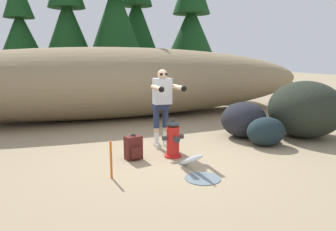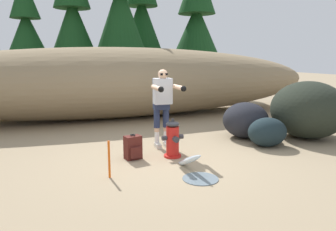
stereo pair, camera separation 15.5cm
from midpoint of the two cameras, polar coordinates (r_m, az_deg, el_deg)
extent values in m
cube|color=#998466|center=(6.19, -0.95, -7.40)|extent=(56.00, 56.00, 0.04)
ellipsoid|color=#897556|center=(10.16, -9.87, 5.85)|extent=(14.05, 3.20, 2.19)
cylinder|color=red|center=(6.12, 0.16, -7.22)|extent=(0.33, 0.33, 0.04)
cylinder|color=red|center=(6.04, 0.16, -4.55)|extent=(0.24, 0.24, 0.55)
ellipsoid|color=#333338|center=(5.96, 0.16, -1.53)|extent=(0.25, 0.25, 0.10)
cylinder|color=#333338|center=(5.95, 0.16, -0.82)|extent=(0.06, 0.06, 0.05)
cylinder|color=#333338|center=(5.96, -1.33, -4.09)|extent=(0.09, 0.09, 0.09)
cylinder|color=#333338|center=(6.08, 1.62, -3.80)|extent=(0.09, 0.09, 0.09)
cylinder|color=#333338|center=(5.87, 0.77, -4.32)|extent=(0.11, 0.09, 0.11)
ellipsoid|color=silver|center=(5.48, 2.89, -8.13)|extent=(0.10, 1.08, 0.59)
cylinder|color=slate|center=(5.09, 5.37, -11.18)|extent=(0.57, 0.57, 0.01)
cube|color=beige|center=(6.77, -0.97, -5.26)|extent=(0.11, 0.26, 0.09)
cylinder|color=white|center=(6.79, -1.13, -3.79)|extent=(0.10, 0.10, 0.24)
cylinder|color=#DBAD89|center=(6.75, -1.13, -2.45)|extent=(0.10, 0.10, 0.09)
cylinder|color=#232D4C|center=(6.70, -1.14, -0.36)|extent=(0.13, 0.13, 0.42)
cube|color=beige|center=(6.72, -2.60, -5.41)|extent=(0.11, 0.26, 0.09)
cylinder|color=white|center=(6.73, -2.75, -3.92)|extent=(0.10, 0.10, 0.24)
cylinder|color=#DBAD89|center=(6.69, -2.76, -2.57)|extent=(0.10, 0.10, 0.09)
cylinder|color=#232D4C|center=(6.64, -2.78, -0.46)|extent=(0.13, 0.13, 0.42)
cube|color=#232D4C|center=(6.63, -1.97, 1.78)|extent=(0.33, 0.22, 0.16)
cube|color=#B7BCC6|center=(6.50, -1.75, 4.39)|extent=(0.37, 0.26, 0.53)
cube|color=black|center=(6.68, -2.26, 4.78)|extent=(0.29, 0.17, 0.40)
sphere|color=#DBAD89|center=(6.45, -1.71, 7.40)|extent=(0.20, 0.20, 0.20)
cube|color=black|center=(6.37, -1.48, 7.41)|extent=(0.15, 0.03, 0.04)
cylinder|color=#DBAD89|center=(6.21, 1.21, 5.07)|extent=(0.12, 0.58, 0.09)
sphere|color=black|center=(5.96, 2.11, 4.84)|extent=(0.11, 0.11, 0.11)
cylinder|color=#DBAD89|center=(6.07, -2.70, 4.94)|extent=(0.12, 0.58, 0.09)
sphere|color=black|center=(5.81, -1.95, 4.70)|extent=(0.11, 0.11, 0.11)
cube|color=#511E19|center=(5.97, -6.99, -5.75)|extent=(0.34, 0.26, 0.44)
cube|color=#511E19|center=(5.88, -6.39, -6.66)|extent=(0.22, 0.10, 0.20)
torus|color=black|center=(5.91, -7.04, -3.51)|extent=(0.10, 0.10, 0.02)
cube|color=black|center=(6.11, -6.79, -5.38)|extent=(0.06, 0.04, 0.37)
cube|color=black|center=(6.04, -8.19, -5.60)|extent=(0.06, 0.04, 0.37)
ellipsoid|color=#242A21|center=(8.15, 22.94, 1.06)|extent=(1.93, 1.99, 1.34)
ellipsoid|color=black|center=(7.71, 12.91, -0.74)|extent=(1.29, 1.27, 0.84)
ellipsoid|color=#19272C|center=(7.10, 16.60, -2.77)|extent=(0.91, 0.74, 0.62)
cylinder|color=#47331E|center=(15.07, -24.68, 5.48)|extent=(0.23, 0.23, 1.66)
cone|color=#143D19|center=(15.06, -25.24, 12.80)|extent=(1.90, 1.90, 2.19)
cylinder|color=#47331E|center=(14.87, -17.35, 5.29)|extent=(0.29, 0.29, 1.34)
cone|color=#143D19|center=(14.86, -17.82, 13.92)|extent=(2.42, 2.42, 3.14)
cylinder|color=#47331E|center=(14.58, -9.40, 6.13)|extent=(0.30, 0.30, 1.65)
cone|color=#143D19|center=(14.62, -9.71, 16.24)|extent=(2.54, 2.54, 3.50)
cylinder|color=#47331E|center=(16.76, -5.77, 6.62)|extent=(0.30, 0.30, 1.58)
cone|color=#143D19|center=(16.78, -5.93, 15.14)|extent=(2.50, 2.50, 3.41)
cylinder|color=#47331E|center=(16.56, 3.79, 6.21)|extent=(0.35, 0.35, 1.35)
cone|color=#143D19|center=(16.55, 3.88, 14.08)|extent=(2.88, 2.88, 3.19)
cylinder|color=#E55914|center=(5.08, -11.06, -7.83)|extent=(0.04, 0.04, 0.60)
camera|label=1|loc=(0.08, -90.71, -0.13)|focal=33.91mm
camera|label=2|loc=(0.08, 89.29, 0.13)|focal=33.91mm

